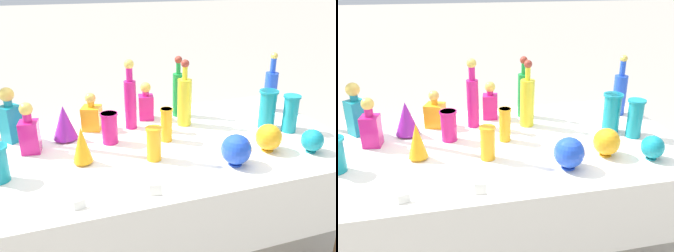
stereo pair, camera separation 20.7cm
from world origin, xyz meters
The scene contains 23 objects.
ground_plane centered at (0.00, 0.00, 0.00)m, with size 40.00×40.00×0.00m, color #A0998C.
display_table centered at (0.00, -0.04, 0.71)m, with size 1.99×1.15×0.76m.
tall_bottle_0 centered at (-0.14, 0.28, 0.95)m, with size 0.07×0.07×0.43m.
tall_bottle_1 centered at (0.83, 0.28, 0.92)m, with size 0.09×0.09×0.40m.
tall_bottle_2 centered at (0.18, 0.22, 0.92)m, with size 0.09×0.09×0.41m.
tall_bottle_3 centered at (0.20, 0.39, 0.93)m, with size 0.07×0.07×0.40m.
square_decanter_0 centered at (-0.73, 0.12, 0.88)m, with size 0.11×0.11×0.28m.
square_decanter_1 centered at (-0.37, 0.33, 0.85)m, with size 0.14×0.14×0.23m.
square_decanter_2 centered at (-0.02, 0.39, 0.87)m, with size 0.11×0.11×0.25m.
square_decanter_3 centered at (-0.82, 0.31, 0.90)m, with size 0.14×0.14×0.31m.
slender_vase_0 centered at (0.64, 0.02, 0.88)m, with size 0.12×0.12×0.24m.
slender_vase_1 centered at (0.00, 0.03, 0.86)m, with size 0.07×0.07×0.19m.
slender_vase_2 centered at (-0.13, -0.17, 0.85)m, with size 0.08×0.08×0.18m.
slender_vase_3 centered at (-0.31, 0.10, 0.85)m, with size 0.10×0.10×0.18m.
slender_vase_5 centered at (0.74, -0.08, 0.88)m, with size 0.10×0.10×0.22m.
fluted_vase_0 centered at (-0.48, -0.10, 0.86)m, with size 0.10×0.10×0.20m.
fluted_vase_1 centered at (-0.54, 0.23, 0.87)m, with size 0.14×0.14×0.20m.
round_bowl_0 centered at (0.23, -0.35, 0.84)m, with size 0.15×0.15×0.16m.
round_bowl_1 centered at (0.47, -0.27, 0.84)m, with size 0.14×0.14×0.15m.
round_bowl_2 centered at (0.68, -0.36, 0.83)m, with size 0.12×0.12×0.13m.
price_tag_left centered at (-0.54, -0.49, 0.78)m, with size 0.05×0.01×0.04m, color white.
price_tag_center centered at (-0.22, -0.49, 0.78)m, with size 0.06×0.01×0.05m, color white.
cardboard_box_behind_left centered at (-0.51, 0.97, 0.15)m, with size 0.49×0.46×0.38m.
Camera 2 is at (-0.42, -1.86, 1.65)m, focal length 40.00 mm.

